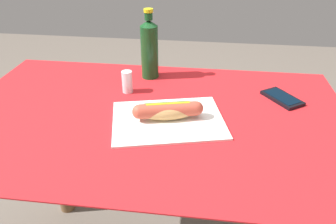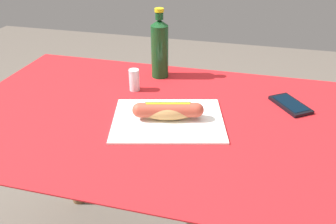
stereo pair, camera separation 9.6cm
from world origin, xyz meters
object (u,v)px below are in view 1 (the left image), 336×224
at_px(cell_phone, 282,98).
at_px(salt_shaker, 127,82).
at_px(hot_dog, 168,110).
at_px(soda_bottle, 149,48).

xyz_separation_m(cell_phone, salt_shaker, (-0.52, -0.01, 0.03)).
bearing_deg(cell_phone, salt_shaker, -178.88).
bearing_deg(salt_shaker, cell_phone, 1.12).
bearing_deg(salt_shaker, hot_dog, -46.14).
bearing_deg(cell_phone, hot_dog, -153.45).
relative_size(hot_dog, salt_shaker, 2.69).
distance_m(cell_phone, soda_bottle, 0.50).
bearing_deg(cell_phone, soda_bottle, 164.97).
bearing_deg(salt_shaker, soda_bottle, 67.90).
xyz_separation_m(hot_dog, soda_bottle, (-0.11, 0.30, 0.08)).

